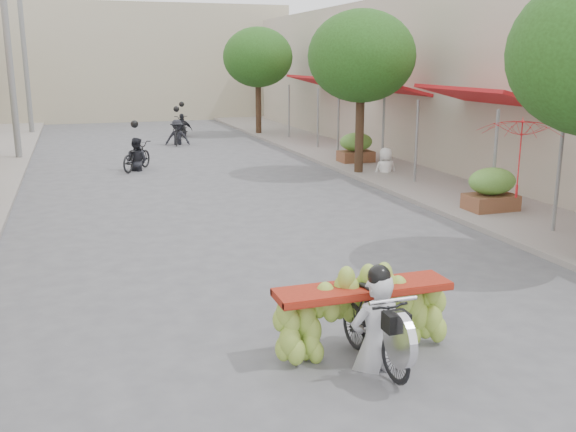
% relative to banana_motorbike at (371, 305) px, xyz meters
% --- Properties ---
extents(sidewalk_right, '(4.00, 60.00, 0.12)m').
position_rel_banana_motorbike_xyz_m(sidewalk_right, '(7.01, 13.22, -0.69)').
color(sidewalk_right, gray).
rests_on(sidewalk_right, ground).
extents(shophouse_row_right, '(9.77, 40.00, 6.00)m').
position_rel_banana_motorbike_xyz_m(shophouse_row_right, '(12.00, 12.22, 2.25)').
color(shophouse_row_right, '#AFA491').
rests_on(shophouse_row_right, ground).
extents(far_building, '(20.00, 6.00, 7.00)m').
position_rel_banana_motorbike_xyz_m(far_building, '(0.01, 36.22, 2.75)').
color(far_building, '#B3A98D').
rests_on(far_building, ground).
extents(utility_pole_far, '(0.60, 0.24, 8.00)m').
position_rel_banana_motorbike_xyz_m(utility_pole_far, '(-5.39, 19.22, 3.28)').
color(utility_pole_far, slate).
rests_on(utility_pole_far, ground).
extents(utility_pole_back, '(0.60, 0.24, 8.00)m').
position_rel_banana_motorbike_xyz_m(utility_pole_back, '(-5.39, 28.22, 3.28)').
color(utility_pole_back, slate).
rests_on(utility_pole_back, ground).
extents(street_tree_mid, '(3.40, 3.40, 5.25)m').
position_rel_banana_motorbike_xyz_m(street_tree_mid, '(5.41, 12.22, 3.04)').
color(street_tree_mid, '#3A2719').
rests_on(street_tree_mid, ground).
extents(street_tree_far, '(3.40, 3.40, 5.25)m').
position_rel_banana_motorbike_xyz_m(street_tree_far, '(5.41, 24.22, 3.04)').
color(street_tree_far, '#3A2719').
rests_on(street_tree_far, ground).
extents(produce_crate_mid, '(1.20, 0.88, 1.16)m').
position_rel_banana_motorbike_xyz_m(produce_crate_mid, '(6.21, 6.22, -0.03)').
color(produce_crate_mid, brown).
rests_on(produce_crate_mid, ground).
extents(produce_crate_far, '(1.20, 0.88, 1.16)m').
position_rel_banana_motorbike_xyz_m(produce_crate_far, '(6.21, 14.22, -0.03)').
color(produce_crate_far, brown).
rests_on(produce_crate_far, ground).
extents(banana_motorbike, '(2.29, 1.83, 2.26)m').
position_rel_banana_motorbike_xyz_m(banana_motorbike, '(0.00, 0.00, 0.00)').
color(banana_motorbike, black).
rests_on(banana_motorbike, ground).
extents(market_umbrella, '(2.49, 2.49, 1.81)m').
position_rel_banana_motorbike_xyz_m(market_umbrella, '(5.95, 4.89, 1.76)').
color(market_umbrella, red).
rests_on(market_umbrella, ground).
extents(pedestrian, '(0.82, 0.52, 1.59)m').
position_rel_banana_motorbike_xyz_m(pedestrian, '(6.25, 11.95, 0.17)').
color(pedestrian, white).
rests_on(pedestrian, ground).
extents(bg_motorbike_a, '(1.48, 1.80, 1.95)m').
position_rel_banana_motorbike_xyz_m(bg_motorbike_a, '(-1.40, 15.51, -0.02)').
color(bg_motorbike_a, black).
rests_on(bg_motorbike_a, ground).
extents(bg_motorbike_b, '(1.16, 1.80, 1.95)m').
position_rel_banana_motorbike_xyz_m(bg_motorbike_b, '(0.97, 21.75, 0.09)').
color(bg_motorbike_b, black).
rests_on(bg_motorbike_b, ground).
extents(bg_motorbike_c, '(0.97, 1.73, 1.95)m').
position_rel_banana_motorbike_xyz_m(bg_motorbike_c, '(1.69, 24.79, 0.03)').
color(bg_motorbike_c, black).
rests_on(bg_motorbike_c, ground).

